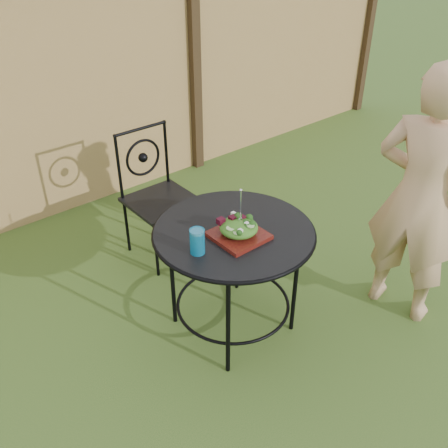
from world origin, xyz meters
name	(u,v)px	position (x,y,z in m)	size (l,w,h in m)	color
ground	(242,347)	(0.00, 0.00, 0.00)	(60.00, 60.00, 0.00)	#244616
fence	(59,101)	(0.00, 2.19, 0.95)	(8.00, 0.12, 1.90)	tan
patio_table	(234,250)	(0.08, 0.18, 0.59)	(0.92, 0.92, 0.72)	black
patio_chair	(157,192)	(0.20, 1.16, 0.50)	(0.46, 0.46, 0.95)	black
diner	(420,199)	(1.05, -0.36, 0.81)	(0.59, 0.39, 1.62)	tan
salad_plate	(239,235)	(0.05, 0.11, 0.74)	(0.27, 0.27, 0.02)	#3D080C
salad	(239,227)	(0.05, 0.11, 0.79)	(0.21, 0.21, 0.08)	#235614
fork	(241,206)	(0.06, 0.11, 0.92)	(0.01, 0.01, 0.18)	silver
drinking_glass	(197,241)	(-0.21, 0.14, 0.79)	(0.08, 0.08, 0.14)	#0C6B96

